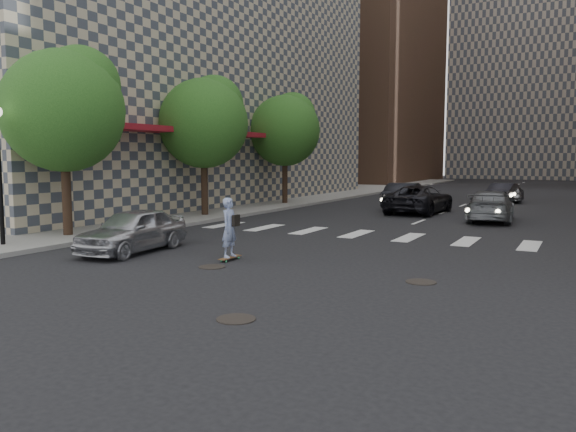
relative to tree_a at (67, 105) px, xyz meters
name	(u,v)px	position (x,y,z in m)	size (l,w,h in m)	color
ground	(253,284)	(9.45, -3.14, -4.65)	(160.00, 160.00, 0.00)	black
sidewalk_left	(226,200)	(-5.05, 16.86, -4.57)	(13.00, 80.00, 0.15)	gray
building_left	(159,8)	(-9.03, 15.35, 7.84)	(16.40, 33.00, 25.00)	tan
tower_left	(350,16)	(-10.55, 51.86, 15.35)	(18.00, 24.00, 40.00)	brown
tower_center	(545,6)	(9.45, 74.86, 19.35)	(22.00, 20.00, 48.00)	#ADA08E
tree_a	(67,105)	(0.00, 0.00, 0.00)	(4.20, 4.20, 6.60)	#382619
tree_b	(206,119)	(0.00, 8.00, 0.00)	(4.20, 4.20, 6.60)	#382619
tree_c	(287,127)	(0.00, 16.00, 0.00)	(4.20, 4.20, 6.60)	#382619
manhole_a	(236,319)	(10.65, -5.64, -4.64)	(0.70, 0.70, 0.02)	black
manhole_b	(212,267)	(7.45, -1.94, -4.64)	(0.70, 0.70, 0.02)	black
manhole_c	(421,282)	(12.75, -1.14, -4.64)	(0.70, 0.70, 0.02)	black
skateboarder	(230,228)	(7.33, -0.89, -3.73)	(0.43, 0.88, 1.75)	brown
silver_sedan	(133,230)	(3.95, -1.14, -3.98)	(1.58, 3.92, 1.34)	#B0B1B7
traffic_car_a	(405,196)	(7.15, 16.58, -3.91)	(1.56, 4.47, 1.47)	black
traffic_car_b	(491,206)	(12.21, 12.73, -3.96)	(1.93, 4.74, 1.38)	slate
traffic_car_c	(420,199)	(8.40, 14.86, -3.93)	(2.36, 5.13, 1.43)	black
traffic_car_d	(508,192)	(11.50, 24.86, -3.98)	(1.57, 3.91, 1.33)	silver
traffic_car_e	(505,193)	(11.47, 23.59, -4.00)	(1.36, 3.91, 1.29)	black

